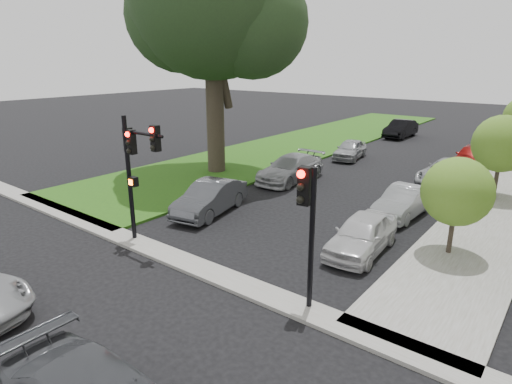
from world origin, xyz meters
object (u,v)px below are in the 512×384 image
Objects in this scene: traffic_signal_secondary at (308,212)px; car_parked_9 at (401,129)px; traffic_signal_main at (134,158)px; small_tree_b at (502,144)px; car_parked_1 at (404,202)px; car_parked_3 at (472,156)px; car_parked_5 at (210,198)px; car_parked_2 at (448,173)px; car_parked_7 at (350,149)px; car_parked_0 at (362,234)px; car_parked_6 at (290,168)px; small_tree_a at (457,192)px.

car_parked_9 is (-7.80, 29.02, -2.09)m from traffic_signal_secondary.
traffic_signal_main is at bearing -88.70° from car_parked_9.
small_tree_b is 6.37m from car_parked_1.
car_parked_5 is (-7.42, -16.57, -0.02)m from car_parked_3.
traffic_signal_main reaches higher than car_parked_2.
car_parked_9 is at bearing 135.03° from car_parked_3.
car_parked_7 is at bearing 78.12° from car_parked_5.
small_tree_b is 3.47m from car_parked_2.
car_parked_5 is at bearing 179.04° from car_parked_0.
car_parked_6 is at bearing -144.38° from car_parked_2.
traffic_signal_secondary is at bearing -84.38° from car_parked_1.
traffic_signal_secondary is 1.00× the size of car_parked_0.
car_parked_9 is at bearing 78.81° from car_parked_5.
car_parked_2 is (-0.25, 15.54, -2.17)m from traffic_signal_secondary.
traffic_signal_main is 0.95× the size of car_parked_6.
car_parked_3 reaches higher than car_parked_6.
small_tree_b is 10.57m from car_parked_0.
small_tree_b is 1.02× the size of traffic_signal_secondary.
car_parked_2 is at bearing 45.85° from car_parked_5.
small_tree_b is at bearing -66.46° from car_parked_3.
car_parked_2 reaches higher than car_parked_1.
car_parked_1 is 0.91× the size of car_parked_5.
car_parked_5 is 14.19m from car_parked_7.
small_tree_b reaches higher than small_tree_a.
car_parked_0 is at bearing -104.54° from small_tree_b.
traffic_signal_secondary reaches higher than car_parked_5.
car_parked_7 is (-9.79, 12.17, -1.71)m from small_tree_a.
traffic_signal_main is 8.68m from car_parked_0.
small_tree_b is 10.72m from car_parked_7.
small_tree_a is 14.83m from car_parked_3.
small_tree_b is at bearing 71.65° from car_parked_0.
traffic_signal_main reaches higher than car_parked_6.
car_parked_5 reaches higher than car_parked_1.
car_parked_7 is (0.15, 7.39, -0.06)m from car_parked_6.
small_tree_a is 0.71× the size of car_parked_6.
small_tree_b is 1.02× the size of car_parked_0.
small_tree_a is at bearing 32.12° from traffic_signal_main.
small_tree_b reaches higher than car_parked_6.
traffic_signal_secondary reaches higher than car_parked_3.
car_parked_3 is at bearing 91.56° from car_parked_2.
car_parked_9 is at bearing 90.92° from traffic_signal_main.
small_tree_b is at bearing 65.76° from car_parked_1.
traffic_signal_secondary is 1.02× the size of car_parked_1.
traffic_signal_secondary is 13.46m from car_parked_6.
small_tree_b is 0.87× the size of traffic_signal_main.
small_tree_a is at bearing -0.16° from car_parked_5.
small_tree_b reaches higher than car_parked_9.
traffic_signal_secondary is at bearing -99.00° from small_tree_b.
small_tree_a reaches higher than car_parked_5.
car_parked_1 is 7.42m from car_parked_6.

